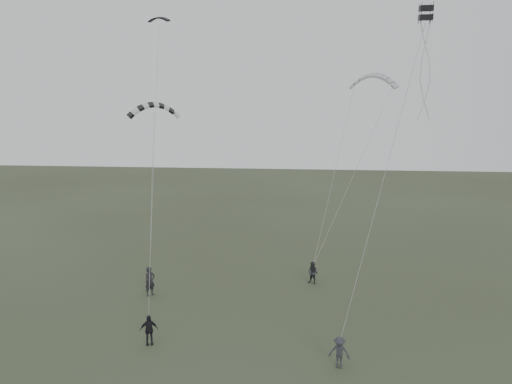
# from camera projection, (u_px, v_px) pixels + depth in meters

# --- Properties ---
(ground) EXTENTS (140.00, 140.00, 0.00)m
(ground) POSITION_uv_depth(u_px,v_px,m) (234.00, 334.00, 26.89)
(ground) COLOR #343B25
(ground) RESTS_ON ground
(flyer_left) EXTENTS (0.80, 0.82, 1.90)m
(flyer_left) POSITION_uv_depth(u_px,v_px,m) (150.00, 281.00, 32.14)
(flyer_left) COLOR black
(flyer_left) RESTS_ON ground
(flyer_right) EXTENTS (0.93, 0.87, 1.54)m
(flyer_right) POSITION_uv_depth(u_px,v_px,m) (313.00, 273.00, 34.27)
(flyer_right) COLOR #27282D
(flyer_right) RESTS_ON ground
(flyer_center) EXTENTS (1.00, 0.68, 1.58)m
(flyer_center) POSITION_uv_depth(u_px,v_px,m) (149.00, 330.00, 25.57)
(flyer_center) COLOR black
(flyer_center) RESTS_ON ground
(flyer_far) EXTENTS (1.09, 0.77, 1.53)m
(flyer_far) POSITION_uv_depth(u_px,v_px,m) (339.00, 352.00, 23.30)
(flyer_far) COLOR #2C2D32
(flyer_far) RESTS_ON ground
(kite_dark_small) EXTENTS (1.61, 0.84, 0.59)m
(kite_dark_small) POSITION_uv_depth(u_px,v_px,m) (159.00, 18.00, 35.11)
(kite_dark_small) COLOR black
(kite_dark_small) RESTS_ON flyer_left
(kite_pale_large) EXTENTS (3.82, 2.34, 1.69)m
(kite_pale_large) POSITION_uv_depth(u_px,v_px,m) (373.00, 75.00, 37.49)
(kite_pale_large) COLOR #A7AAAD
(kite_pale_large) RESTS_ON flyer_right
(kite_striped) EXTENTS (3.12, 2.11, 1.33)m
(kite_striped) POSITION_uv_depth(u_px,v_px,m) (154.00, 105.00, 29.11)
(kite_striped) COLOR black
(kite_striped) RESTS_ON flyer_center
(kite_box) EXTENTS (0.67, 0.74, 0.78)m
(kite_box) POSITION_uv_depth(u_px,v_px,m) (426.00, 13.00, 25.08)
(kite_box) COLOR black
(kite_box) RESTS_ON flyer_far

